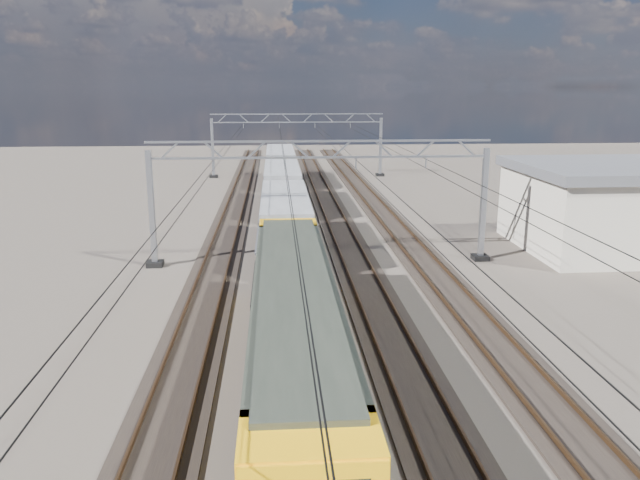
{
  "coord_description": "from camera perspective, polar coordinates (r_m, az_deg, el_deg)",
  "views": [
    {
      "loc": [
        -2.56,
        -30.88,
        9.98
      ],
      "look_at": [
        -0.33,
        -0.14,
        2.4
      ],
      "focal_mm": 35.0,
      "sensor_mm": 36.0,
      "label": 1
    }
  ],
  "objects": [
    {
      "name": "overhead_wires",
      "position": [
        39.19,
        -0.38,
        7.62
      ],
      "size": [
        12.03,
        140.0,
        0.53
      ],
      "color": "black",
      "rests_on": "ground"
    },
    {
      "name": "hopper_wagon_mid",
      "position": [
        51.8,
        -3.49,
        5.19
      ],
      "size": [
        3.38,
        13.0,
        3.25
      ],
      "color": "black",
      "rests_on": "ground"
    },
    {
      "name": "ground",
      "position": [
        32.55,
        0.57,
        -4.04
      ],
      "size": [
        160.0,
        160.0,
        0.0
      ],
      "primitive_type": "plane",
      "color": "black",
      "rests_on": "ground"
    },
    {
      "name": "catenary_gantry_far",
      "position": [
        71.18,
        -2.09,
        8.91
      ],
      "size": [
        19.9,
        0.9,
        7.11
      ],
      "color": "#8F939C",
      "rests_on": "ground"
    },
    {
      "name": "track_loco",
      "position": [
        32.43,
        -2.96,
        -3.99
      ],
      "size": [
        2.6,
        140.0,
        0.3
      ],
      "color": "black",
      "rests_on": "ground"
    },
    {
      "name": "locomotive",
      "position": [
        20.78,
        -2.33,
        -7.8
      ],
      "size": [
        2.76,
        21.1,
        3.62
      ],
      "color": "black",
      "rests_on": "ground"
    },
    {
      "name": "hopper_wagon_lead",
      "position": [
        37.82,
        -3.21,
        1.97
      ],
      "size": [
        3.38,
        13.0,
        3.25
      ],
      "color": "black",
      "rests_on": "ground"
    },
    {
      "name": "track_inner_east",
      "position": [
        32.75,
        4.07,
        -3.83
      ],
      "size": [
        2.6,
        140.0,
        0.3
      ],
      "color": "black",
      "rests_on": "ground"
    },
    {
      "name": "catenary_gantry_mid",
      "position": [
        35.5,
        0.06,
        3.96
      ],
      "size": [
        19.9,
        0.9,
        7.11
      ],
      "color": "#8F939C",
      "rests_on": "ground"
    },
    {
      "name": "track_outer_east",
      "position": [
        33.54,
        10.86,
        -3.62
      ],
      "size": [
        2.6,
        140.0,
        0.3
      ],
      "color": "black",
      "rests_on": "ground"
    },
    {
      "name": "hopper_wagon_third",
      "position": [
        65.87,
        -3.65,
        7.03
      ],
      "size": [
        3.38,
        13.0,
        3.25
      ],
      "color": "black",
      "rests_on": "ground"
    },
    {
      "name": "track_outer_west",
      "position": [
        32.61,
        -10.02,
        -4.09
      ],
      "size": [
        2.6,
        140.0,
        0.3
      ],
      "color": "black",
      "rests_on": "ground"
    }
  ]
}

